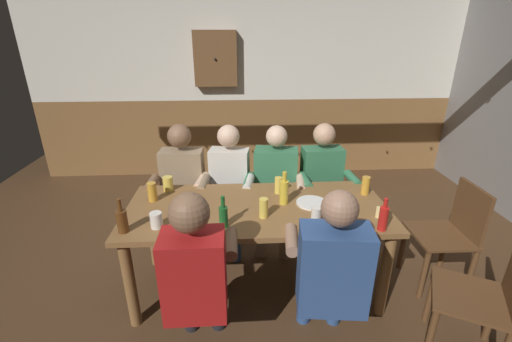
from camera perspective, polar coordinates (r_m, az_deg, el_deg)
ground_plane at (r=3.04m, az=0.18°, el=-18.57°), size 6.97×6.97×0.00m
back_wall_upper at (r=4.85m, az=-1.64°, el=20.59°), size 5.81×0.12×1.50m
back_wall_wainscot at (r=5.06m, az=-1.48°, el=5.77°), size 5.81×0.12×1.09m
dining_table at (r=2.67m, az=0.19°, el=-7.82°), size 1.98×0.86×0.75m
person_0 at (r=3.28m, az=-12.29°, el=-2.00°), size 0.55×0.55×1.21m
person_1 at (r=3.24m, az=-4.64°, el=-2.08°), size 0.54×0.55×1.20m
person_2 at (r=3.27m, az=3.23°, el=-1.78°), size 0.58×0.58×1.19m
person_3 at (r=3.34m, az=11.11°, el=-1.52°), size 0.54×0.51×1.20m
person_4 at (r=2.11m, az=-9.96°, el=-16.39°), size 0.50×0.53×1.23m
person_5 at (r=2.17m, az=12.34°, el=-15.67°), size 0.56×0.55×1.22m
chair_empty_near_right at (r=3.23m, az=29.67°, el=-8.87°), size 0.44×0.44×0.88m
chair_empty_near_left at (r=2.65m, az=34.08°, el=-17.07°), size 0.60×0.60×0.88m
table_candle at (r=2.61m, az=19.70°, el=-6.47°), size 0.04×0.04×0.08m
condiment_caddy at (r=2.40m, az=-12.06°, el=-8.59°), size 0.14×0.10×0.05m
plate_0 at (r=2.69m, az=9.27°, el=-5.24°), size 0.24×0.24×0.01m
bottle_0 at (r=2.34m, az=-5.45°, el=-7.37°), size 0.06×0.06×0.23m
bottle_1 at (r=2.63m, az=4.69°, el=-3.36°), size 0.07×0.07×0.26m
bottle_2 at (r=2.44m, az=-21.39°, el=-7.63°), size 0.07×0.07×0.24m
bottle_3 at (r=2.44m, az=20.43°, el=-7.28°), size 0.06×0.06×0.23m
pint_glass_0 at (r=2.45m, az=1.26°, el=-6.17°), size 0.06×0.06×0.15m
pint_glass_1 at (r=2.43m, az=-16.26°, el=-7.85°), size 0.08×0.08×0.11m
pint_glass_2 at (r=2.92m, az=17.77°, el=-2.31°), size 0.07×0.07×0.15m
pint_glass_3 at (r=2.39m, az=9.97°, el=-7.42°), size 0.07×0.07×0.14m
pint_glass_4 at (r=2.81m, az=3.75°, el=-2.37°), size 0.06×0.06×0.14m
pint_glass_5 at (r=2.94m, az=-14.44°, el=-2.05°), size 0.08×0.08×0.12m
pint_glass_6 at (r=2.79m, az=-16.90°, el=-3.35°), size 0.07×0.07×0.15m
wall_dart_cabinet at (r=4.73m, az=-6.76°, el=18.07°), size 0.56×0.15×0.70m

